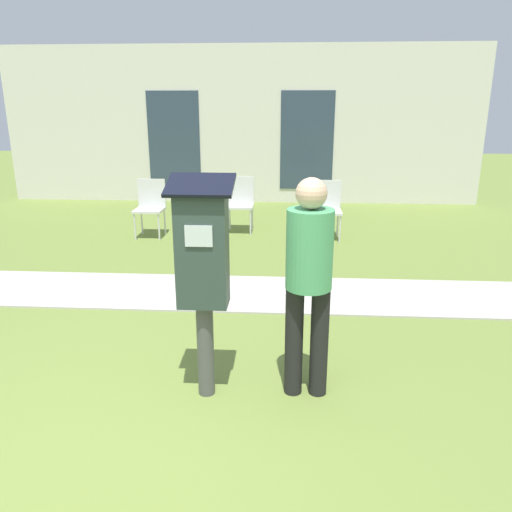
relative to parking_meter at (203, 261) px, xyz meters
name	(u,v)px	position (x,y,z in m)	size (l,w,h in m)	color
ground_plane	(103,473)	(-0.46, -0.87, -1.02)	(40.00, 40.00, 0.00)	olive
sidewalk	(194,292)	(-0.46, 2.00, -1.01)	(12.00, 1.10, 0.02)	#B7B2A8
building_facade	(240,126)	(-0.46, 7.60, 0.58)	(10.00, 0.26, 3.20)	silver
parking_meter	(203,261)	(0.00, 0.00, 0.00)	(0.44, 0.31, 1.59)	#4C4C4C
person_standing	(309,273)	(0.72, 0.06, -0.09)	(0.32, 0.32, 1.58)	black
outdoor_chair_left	(150,203)	(-1.61, 4.49, -0.49)	(0.44, 0.44, 0.90)	silver
outdoor_chair_middle	(240,200)	(-0.22, 4.89, -0.49)	(0.44, 0.44, 0.90)	silver
outdoor_chair_right	(327,205)	(1.17, 4.54, -0.49)	(0.44, 0.44, 0.90)	silver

